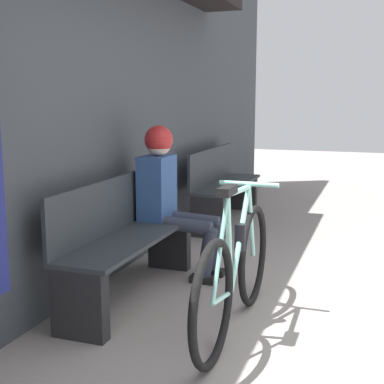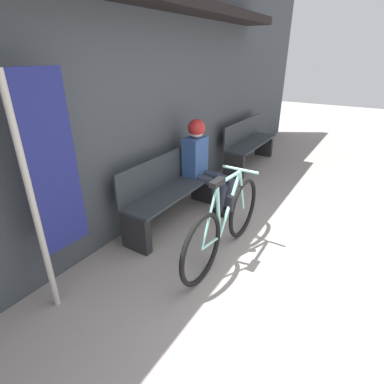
{
  "view_description": "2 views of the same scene",
  "coord_description": "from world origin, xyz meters",
  "views": [
    {
      "loc": [
        -2.91,
        0.63,
        1.45
      ],
      "look_at": [
        0.17,
        1.72,
        0.87
      ],
      "focal_mm": 50.0,
      "sensor_mm": 36.0,
      "label": 1
    },
    {
      "loc": [
        -2.28,
        0.29,
        2.0
      ],
      "look_at": [
        0.17,
        1.83,
        0.66
      ],
      "focal_mm": 28.0,
      "sensor_mm": 36.0,
      "label": 2
    }
  ],
  "objects": [
    {
      "name": "ground_plane",
      "position": [
        0.0,
        0.0,
        0.0
      ],
      "size": [
        24.0,
        24.0,
        0.0
      ],
      "primitive_type": "plane",
      "color": "gray"
    },
    {
      "name": "bicycle",
      "position": [
        0.18,
        1.44,
        0.39
      ],
      "size": [
        1.67,
        0.4,
        0.96
      ],
      "color": "black",
      "rests_on": "ground_plane"
    },
    {
      "name": "park_bench_far",
      "position": [
        3.03,
        2.35,
        0.41
      ],
      "size": [
        1.6,
        0.42,
        0.87
      ],
      "color": "#2D3338",
      "rests_on": "ground_plane"
    },
    {
      "name": "person_seated",
      "position": [
        1.04,
        2.23,
        0.71
      ],
      "size": [
        0.34,
        0.66,
        1.23
      ],
      "color": "#2D3342",
      "rests_on": "ground_plane"
    },
    {
      "name": "banner_pole",
      "position": [
        -1.08,
        2.35,
        1.14
      ],
      "size": [
        0.45,
        0.05,
        1.92
      ],
      "color": "#B7B2A8",
      "rests_on": "ground_plane"
    },
    {
      "name": "park_bench_near",
      "position": [
        0.47,
        2.35,
        0.4
      ],
      "size": [
        1.55,
        0.42,
        0.87
      ],
      "color": "#2D3338",
      "rests_on": "ground_plane"
    },
    {
      "name": "storefront_wall",
      "position": [
        0.0,
        2.7,
        1.66
      ],
      "size": [
        12.0,
        0.56,
        3.2
      ],
      "color": "#3D4247",
      "rests_on": "ground_plane"
    }
  ]
}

